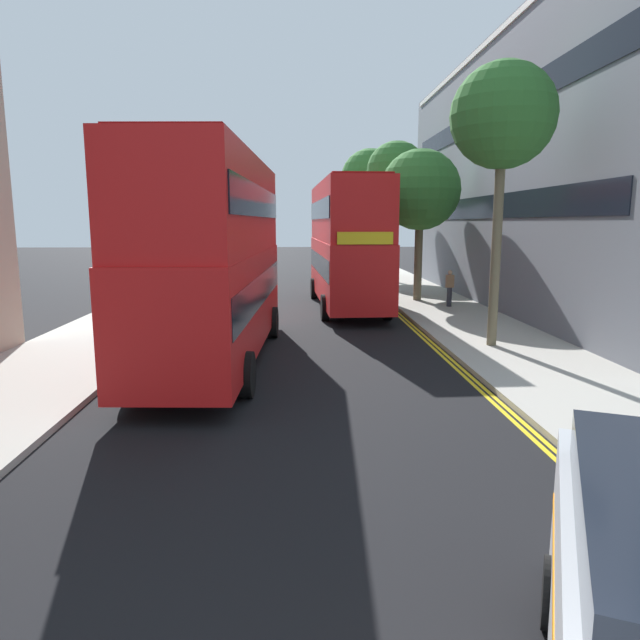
{
  "coord_description": "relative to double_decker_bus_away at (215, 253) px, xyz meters",
  "views": [
    {
      "loc": [
        -0.0,
        -0.93,
        3.85
      ],
      "look_at": [
        0.5,
        11.0,
        1.8
      ],
      "focal_mm": 32.08,
      "sensor_mm": 36.0,
      "label": 1
    }
  ],
  "objects": [
    {
      "name": "street_tree_far",
      "position": [
        7.95,
        17.46,
        3.59
      ],
      "size": [
        3.46,
        3.46,
        8.25
      ],
      "color": "#6B6047",
      "rests_on": "sidewalk_right"
    },
    {
      "name": "double_decker_bus_away",
      "position": [
        0.0,
        0.0,
        0.0
      ],
      "size": [
        3.17,
        10.91,
        5.64
      ],
      "color": "red",
      "rests_on": "ground"
    },
    {
      "name": "street_tree_near",
      "position": [
        8.16,
        1.16,
        3.77
      ],
      "size": [
        3.02,
        3.02,
        8.24
      ],
      "color": "#6B6047",
      "rests_on": "sidewalk_right"
    },
    {
      "name": "sidewalk_left",
      "position": [
        -4.3,
        1.22,
        -2.96
      ],
      "size": [
        4.0,
        80.0,
        0.14
      ],
      "primitive_type": "cube",
      "color": "#ADA89E",
      "rests_on": "ground"
    },
    {
      "name": "pedestrian_far",
      "position": [
        9.02,
        9.28,
        -2.04
      ],
      "size": [
        0.34,
        0.22,
        1.62
      ],
      "color": "#2D2D38",
      "rests_on": "sidewalk_right"
    },
    {
      "name": "kerb_line_outer",
      "position": [
        6.6,
        -0.78,
        -3.03
      ],
      "size": [
        0.1,
        56.0,
        0.01
      ],
      "primitive_type": "cube",
      "color": "yellow",
      "rests_on": "ground"
    },
    {
      "name": "kerb_line_inner",
      "position": [
        6.44,
        -0.78,
        -3.03
      ],
      "size": [
        0.1,
        56.0,
        0.01
      ],
      "primitive_type": "cube",
      "color": "yellow",
      "rests_on": "ground"
    },
    {
      "name": "sidewalk_right",
      "position": [
        8.7,
        1.22,
        -2.96
      ],
      "size": [
        4.0,
        80.0,
        0.14
      ],
      "primitive_type": "cube",
      "color": "#ADA89E",
      "rests_on": "ground"
    },
    {
      "name": "street_tree_distant",
      "position": [
        7.38,
        24.6,
        3.75
      ],
      "size": [
        4.09,
        4.09,
        8.72
      ],
      "color": "#6B6047",
      "rests_on": "sidewalk_right"
    },
    {
      "name": "street_tree_mid",
      "position": [
        8.05,
        11.5,
        2.29
      ],
      "size": [
        3.77,
        3.77,
        7.1
      ],
      "color": "#6B6047",
      "rests_on": "sidewalk_right"
    },
    {
      "name": "townhouse_terrace_right",
      "position": [
        15.69,
        11.01,
        2.92
      ],
      "size": [
        10.08,
        28.0,
        11.89
      ],
      "color": "slate",
      "rests_on": "ground"
    },
    {
      "name": "double_decker_bus_oncoming",
      "position": [
        4.47,
        9.98,
        0.0
      ],
      "size": [
        3.07,
        10.88,
        5.64
      ],
      "color": "red",
      "rests_on": "ground"
    }
  ]
}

